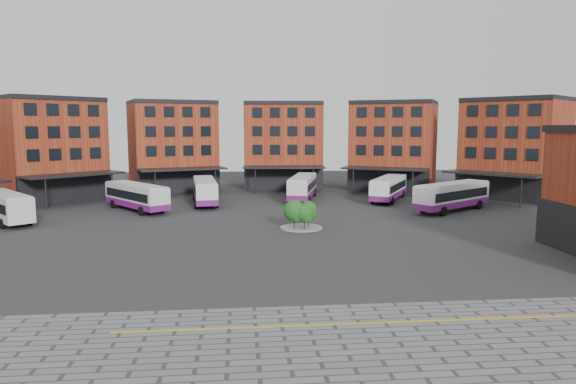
{
  "coord_description": "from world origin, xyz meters",
  "views": [
    {
      "loc": [
        -4.3,
        -39.83,
        10.51
      ],
      "look_at": [
        0.47,
        10.51,
        4.0
      ],
      "focal_mm": 32.0,
      "sensor_mm": 36.0,
      "label": 1
    }
  ],
  "objects": [
    {
      "name": "ground",
      "position": [
        0.0,
        0.0,
        0.0
      ],
      "size": [
        160.0,
        160.0,
        0.0
      ],
      "primitive_type": "plane",
      "color": "#28282B",
      "rests_on": "ground"
    },
    {
      "name": "bus_a",
      "position": [
        -30.01,
        18.3,
        1.96
      ],
      "size": [
        9.39,
        10.81,
        3.31
      ],
      "rotation": [
        0.0,
        0.0,
        0.67
      ],
      "color": "silver",
      "rests_on": "ground"
    },
    {
      "name": "bus_f",
      "position": [
        22.0,
        21.06,
        1.91
      ],
      "size": [
        11.92,
        9.45,
        3.52
      ],
      "rotation": [
        0.0,
        0.0,
        -0.97
      ],
      "color": "silver",
      "rests_on": "ground"
    },
    {
      "name": "bus_e",
      "position": [
        16.72,
        30.6,
        1.81
      ],
      "size": [
        8.14,
        11.73,
        3.35
      ],
      "rotation": [
        0.0,
        0.0,
        -0.5
      ],
      "color": "white",
      "rests_on": "ground"
    },
    {
      "name": "bus_c",
      "position": [
        -9.03,
        29.81,
        1.83
      ],
      "size": [
        4.1,
        12.25,
        3.39
      ],
      "rotation": [
        0.0,
        0.0,
        0.11
      ],
      "color": "silver",
      "rests_on": "ground"
    },
    {
      "name": "bus_b",
      "position": [
        -17.2,
        25.09,
        1.82
      ],
      "size": [
        9.48,
        11.07,
        3.35
      ],
      "rotation": [
        0.0,
        0.0,
        0.66
      ],
      "color": "silver",
      "rests_on": "ground"
    },
    {
      "name": "bus_d",
      "position": [
        4.66,
        32.67,
        1.85
      ],
      "size": [
        5.67,
        12.46,
        3.42
      ],
      "rotation": [
        0.0,
        0.0,
        -0.25
      ],
      "color": "silver",
      "rests_on": "ground"
    },
    {
      "name": "yellow_line",
      "position": [
        2.0,
        -14.0,
        0.03
      ],
      "size": [
        26.0,
        0.15,
        0.02
      ],
      "primitive_type": "cube",
      "color": "gold",
      "rests_on": "paving_zone"
    },
    {
      "name": "main_building",
      "position": [
        -4.77,
        38.25,
        7.23
      ],
      "size": [
        94.14,
        42.48,
        14.6
      ],
      "color": "brown",
      "rests_on": "ground"
    },
    {
      "name": "tree_island",
      "position": [
        1.95,
        11.63,
        1.65
      ],
      "size": [
        4.4,
        4.4,
        3.06
      ],
      "color": "gray",
      "rests_on": "ground"
    }
  ]
}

